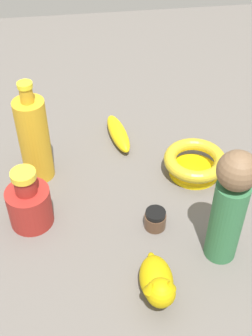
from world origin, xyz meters
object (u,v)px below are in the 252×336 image
bowl (195,162)px  banana (118,133)px  bottle_tall (34,139)px  person_figure_adult (230,205)px  nail_polish_jar (155,219)px  bottle_short (29,203)px  cat_figurine (158,283)px

bowl → banana: 0.22m
bottle_tall → person_figure_adult: bearing=-128.1°
bowl → person_figure_adult: (-0.24, 0.01, 0.10)m
bottle_tall → banana: (0.11, -0.20, -0.09)m
bowl → nail_polish_jar: size_ratio=3.21×
nail_polish_jar → banana: (0.30, 0.04, -0.00)m
person_figure_adult → nail_polish_jar: 0.18m
bowl → banana: bearing=47.0°
nail_polish_jar → bottle_short: bearing=78.9°
bottle_tall → cat_figurine: (-0.36, -0.22, -0.07)m
banana → bowl: bearing=37.6°
bottle_tall → nail_polish_jar: bottle_tall is taller
bowl → nail_polish_jar: (-0.15, 0.12, -0.01)m
bottle_tall → person_figure_adult: person_figure_adult is taller
bottle_short → bowl: bottle_short is taller
bottle_short → nail_polish_jar: 0.26m
nail_polish_jar → banana: bearing=7.6°
bowl → person_figure_adult: 0.26m
bowl → bottle_short: bearing=104.8°
bottle_tall → cat_figurine: size_ratio=1.82×
banana → cat_figurine: bearing=-7.7°
banana → person_figure_adult: bearing=12.5°
bowl → cat_figurine: bearing=154.4°
bottle_tall → banana: bearing=-62.2°
cat_figurine → bottle_short: bearing=47.5°
bottle_tall → banana: bottle_tall is taller
bottle_short → banana: size_ratio=0.92×
bottle_short → bowl: 0.39m
cat_figurine → bowl: bearing=-25.6°
bottle_short → nail_polish_jar: size_ratio=3.08×
bowl → cat_figurine: cat_figurine is taller
bowl → person_figure_adult: bearing=178.4°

